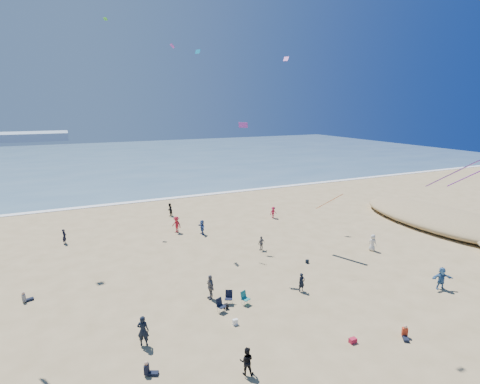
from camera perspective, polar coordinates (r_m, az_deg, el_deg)
name	(u,v)px	position (r m, az deg, el deg)	size (l,w,h in m)	color
ocean	(95,160)	(107.35, -21.28, 4.54)	(220.00, 100.00, 0.06)	#476B84
surf_line	(122,203)	(58.36, -17.52, -1.65)	(220.00, 1.20, 0.08)	white
standing_flyers	(256,255)	(34.80, 2.38, -9.55)	(28.57, 40.24, 1.95)	slate
seated_group	(237,366)	(22.41, -0.47, -24.94)	(22.98, 22.92, 0.84)	white
chair_cluster	(232,301)	(28.07, -1.21, -16.21)	(2.79, 1.60, 1.00)	black
white_tote	(235,322)	(26.28, -0.74, -19.19)	(0.35, 0.20, 0.40)	white
black_backpack	(226,306)	(28.00, -2.14, -17.03)	(0.30, 0.22, 0.38)	black
cooler	(353,340)	(25.64, 16.81, -20.84)	(0.45, 0.30, 0.30)	#AC1833
navy_bag	(307,261)	(35.67, 10.20, -10.37)	(0.28, 0.18, 0.34)	black
kites_aloft	(294,99)	(28.83, 8.29, 13.83)	(40.69, 41.32, 30.01)	#108FC6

